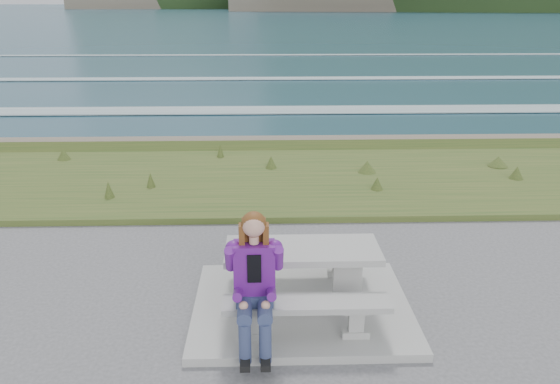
{
  "coord_description": "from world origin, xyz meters",
  "views": [
    {
      "loc": [
        -0.44,
        -5.77,
        3.57
      ],
      "look_at": [
        -0.23,
        1.2,
        1.12
      ],
      "focal_mm": 35.0,
      "sensor_mm": 36.0,
      "label": 1
    }
  ],
  "objects_px": {
    "picnic_table": "(302,260)",
    "bench_landward": "(307,309)",
    "seated_woman": "(255,301)",
    "bench_seaward": "(299,252)"
  },
  "relations": [
    {
      "from": "bench_landward",
      "to": "bench_seaward",
      "type": "distance_m",
      "value": 1.4
    },
    {
      "from": "bench_landward",
      "to": "seated_woman",
      "type": "height_order",
      "value": "seated_woman"
    },
    {
      "from": "bench_seaward",
      "to": "bench_landward",
      "type": "bearing_deg",
      "value": -90.0
    },
    {
      "from": "bench_landward",
      "to": "bench_seaward",
      "type": "bearing_deg",
      "value": 90.0
    },
    {
      "from": "seated_woman",
      "to": "bench_seaward",
      "type": "bearing_deg",
      "value": 69.89
    },
    {
      "from": "picnic_table",
      "to": "bench_seaward",
      "type": "xyz_separation_m",
      "value": [
        0.0,
        0.7,
        -0.23
      ]
    },
    {
      "from": "picnic_table",
      "to": "bench_landward",
      "type": "xyz_separation_m",
      "value": [
        0.0,
        -0.7,
        -0.23
      ]
    },
    {
      "from": "bench_landward",
      "to": "seated_woman",
      "type": "xyz_separation_m",
      "value": [
        -0.55,
        -0.14,
        0.19
      ]
    },
    {
      "from": "bench_seaward",
      "to": "seated_woman",
      "type": "bearing_deg",
      "value": -109.62
    },
    {
      "from": "picnic_table",
      "to": "bench_landward",
      "type": "bearing_deg",
      "value": -90.0
    }
  ]
}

